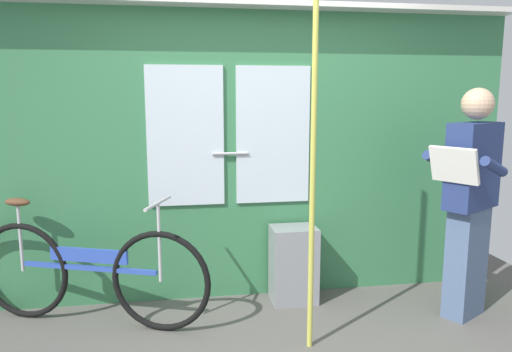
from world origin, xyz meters
name	(u,v)px	position (x,y,z in m)	size (l,w,h in m)	color
train_door_wall	(253,149)	(-0.01, 1.14, 1.23)	(4.28, 0.28, 2.37)	#387A4C
bicycle_near_door	(89,273)	(-1.28, 0.77, 0.39)	(1.73, 0.74, 0.95)	black
passenger_reading_newspaper	(470,199)	(1.51, 0.46, 0.91)	(0.63, 0.58, 1.72)	slate
trash_bin_by_wall	(294,264)	(0.29, 0.93, 0.31)	(0.36, 0.28, 0.62)	gray
handrail_pole	(313,176)	(0.23, 0.19, 1.16)	(0.04, 0.04, 2.33)	#C6C14C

